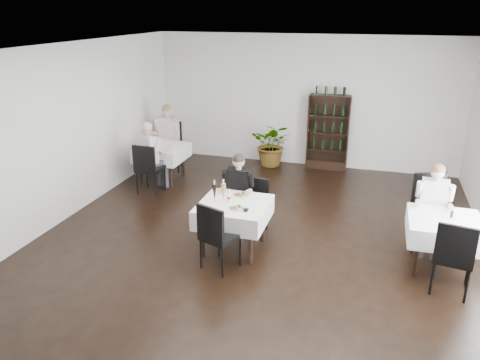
# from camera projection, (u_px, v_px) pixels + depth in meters

# --- Properties ---
(room_shell) EXTENTS (9.00, 9.00, 9.00)m
(room_shell) POSITION_uv_depth(u_px,v_px,m) (253.00, 159.00, 6.72)
(room_shell) COLOR black
(room_shell) RESTS_ON ground
(wine_shelf) EXTENTS (0.90, 0.28, 1.75)m
(wine_shelf) POSITION_uv_depth(u_px,v_px,m) (328.00, 133.00, 10.66)
(wine_shelf) COLOR black
(wine_shelf) RESTS_ON ground
(main_table) EXTENTS (1.03, 1.03, 0.77)m
(main_table) POSITION_uv_depth(u_px,v_px,m) (234.00, 212.00, 7.10)
(main_table) COLOR black
(main_table) RESTS_ON ground
(left_table) EXTENTS (0.98, 0.98, 0.77)m
(left_table) POSITION_uv_depth(u_px,v_px,m) (162.00, 153.00, 9.99)
(left_table) COLOR black
(left_table) RESTS_ON ground
(right_table) EXTENTS (0.98, 0.98, 0.77)m
(right_table) POSITION_uv_depth(u_px,v_px,m) (444.00, 229.00, 6.56)
(right_table) COLOR black
(right_table) RESTS_ON ground
(potted_tree) EXTENTS (0.95, 0.83, 1.04)m
(potted_tree) POSITION_uv_depth(u_px,v_px,m) (273.00, 144.00, 10.97)
(potted_tree) COLOR #2B561D
(potted_tree) RESTS_ON ground
(main_chair_far) EXTENTS (0.43, 0.43, 0.91)m
(main_chair_far) POSITION_uv_depth(u_px,v_px,m) (255.00, 202.00, 7.72)
(main_chair_far) COLOR black
(main_chair_far) RESTS_ON ground
(main_chair_near) EXTENTS (0.60, 0.60, 1.01)m
(main_chair_near) POSITION_uv_depth(u_px,v_px,m) (216.00, 233.00, 6.54)
(main_chair_near) COLOR black
(main_chair_near) RESTS_ON ground
(left_chair_far) EXTENTS (0.60, 0.60, 1.09)m
(left_chair_far) POSITION_uv_depth(u_px,v_px,m) (170.00, 143.00, 10.72)
(left_chair_far) COLOR black
(left_chair_far) RESTS_ON ground
(left_chair_near) EXTENTS (0.49, 0.49, 1.04)m
(left_chair_near) POSITION_uv_depth(u_px,v_px,m) (148.00, 166.00, 9.25)
(left_chair_near) COLOR black
(left_chair_near) RESTS_ON ground
(right_chair_far) EXTENTS (0.66, 0.67, 1.13)m
(right_chair_far) POSITION_uv_depth(u_px,v_px,m) (431.00, 205.00, 7.29)
(right_chair_far) COLOR black
(right_chair_far) RESTS_ON ground
(right_chair_near) EXTENTS (0.56, 0.56, 1.04)m
(right_chair_near) POSITION_uv_depth(u_px,v_px,m) (454.00, 254.00, 5.95)
(right_chair_near) COLOR black
(right_chair_near) RESTS_ON ground
(diner_main) EXTENTS (0.52, 0.53, 1.36)m
(diner_main) POSITION_uv_depth(u_px,v_px,m) (238.00, 189.00, 7.56)
(diner_main) COLOR #3B3B42
(diner_main) RESTS_ON ground
(diner_left_far) EXTENTS (0.60, 0.61, 1.55)m
(diner_left_far) POSITION_uv_depth(u_px,v_px,m) (167.00, 134.00, 10.41)
(diner_left_far) COLOR #3B3B42
(diner_left_far) RESTS_ON ground
(diner_left_near) EXTENTS (0.63, 0.66, 1.44)m
(diner_left_near) POSITION_uv_depth(u_px,v_px,m) (151.00, 151.00, 9.38)
(diner_left_near) COLOR #3B3B42
(diner_left_near) RESTS_ON ground
(diner_right_far) EXTENTS (0.54, 0.55, 1.39)m
(diner_right_far) POSITION_uv_depth(u_px,v_px,m) (433.00, 202.00, 7.00)
(diner_right_far) COLOR #3B3B42
(diner_right_far) RESTS_ON ground
(plate_far) EXTENTS (0.28, 0.28, 0.07)m
(plate_far) POSITION_uv_depth(u_px,v_px,m) (240.00, 195.00, 7.30)
(plate_far) COLOR white
(plate_far) RESTS_ON main_table
(plate_near) EXTENTS (0.27, 0.27, 0.07)m
(plate_near) POSITION_uv_depth(u_px,v_px,m) (236.00, 208.00, 6.83)
(plate_near) COLOR white
(plate_near) RESTS_ON main_table
(pilsner_dark) EXTENTS (0.08, 0.08, 0.34)m
(pilsner_dark) POSITION_uv_depth(u_px,v_px,m) (214.00, 192.00, 7.09)
(pilsner_dark) COLOR black
(pilsner_dark) RESTS_ON main_table
(pilsner_lager) EXTENTS (0.08, 0.08, 0.34)m
(pilsner_lager) POSITION_uv_depth(u_px,v_px,m) (224.00, 192.00, 7.10)
(pilsner_lager) COLOR #BF8431
(pilsner_lager) RESTS_ON main_table
(coke_bottle) EXTENTS (0.05, 0.05, 0.21)m
(coke_bottle) POSITION_uv_depth(u_px,v_px,m) (229.00, 197.00, 7.05)
(coke_bottle) COLOR silver
(coke_bottle) RESTS_ON main_table
(napkin_cutlery) EXTENTS (0.17, 0.18, 0.02)m
(napkin_cutlery) POSITION_uv_depth(u_px,v_px,m) (243.00, 210.00, 6.81)
(napkin_cutlery) COLOR black
(napkin_cutlery) RESTS_ON main_table
(pepper_mill) EXTENTS (0.05, 0.05, 0.10)m
(pepper_mill) POSITION_uv_depth(u_px,v_px,m) (452.00, 214.00, 6.54)
(pepper_mill) COLOR black
(pepper_mill) RESTS_ON right_table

